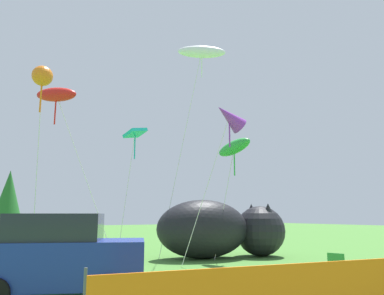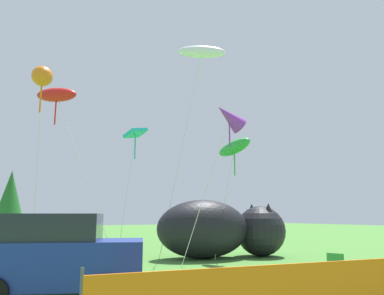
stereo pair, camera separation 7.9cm
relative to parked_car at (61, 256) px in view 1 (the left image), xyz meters
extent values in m
plane|color=#477F33|center=(4.57, -0.95, -0.99)|extent=(120.00, 120.00, 0.00)
cube|color=navy|center=(0.04, -0.02, -0.17)|extent=(4.23, 3.14, 1.08)
cube|color=#1E232D|center=(-0.14, 0.06, 0.69)|extent=(2.59, 2.29, 0.65)
cylinder|color=black|center=(1.48, 0.22, -0.66)|extent=(0.68, 0.48, 0.64)
cylinder|color=black|center=(0.79, -1.27, -0.66)|extent=(0.68, 0.48, 0.64)
cylinder|color=black|center=(-0.71, 1.23, -0.66)|extent=(0.68, 0.48, 0.64)
cube|color=#267F33|center=(7.00, -2.65, -0.52)|extent=(0.61, 0.61, 0.03)
cube|color=#267F33|center=(6.77, -2.71, -0.29)|extent=(0.15, 0.47, 0.45)
cylinder|color=#A5A5AD|center=(7.15, -2.39, -0.75)|extent=(0.02, 0.02, 0.47)
cylinder|color=#A5A5AD|center=(7.26, -2.80, -0.75)|extent=(0.02, 0.02, 0.47)
cylinder|color=#A5A5AD|center=(6.74, -2.50, -0.75)|extent=(0.02, 0.02, 0.47)
cylinder|color=#A5A5AD|center=(6.85, -2.91, -0.75)|extent=(0.02, 0.02, 0.47)
ellipsoid|color=black|center=(7.51, 4.94, 0.34)|extent=(4.85, 3.60, 2.65)
ellipsoid|color=white|center=(7.51, 4.94, -0.26)|extent=(3.17, 2.59, 1.19)
sphere|color=black|center=(10.40, 4.25, 0.21)|extent=(2.39, 2.39, 2.39)
cone|color=black|center=(10.40, 4.84, 1.16)|extent=(0.67, 0.67, 0.72)
cone|color=black|center=(10.40, 3.65, 1.16)|extent=(0.67, 0.67, 0.72)
cube|color=orange|center=(4.08, -4.94, -0.43)|extent=(9.44, 1.82, 1.11)
cylinder|color=silver|center=(7.96, 3.87, 1.52)|extent=(0.77, 0.63, 5.02)
ellipsoid|color=green|center=(8.33, 3.57, 4.03)|extent=(1.02, 2.05, 1.12)
cylinder|color=green|center=(8.33, 3.57, 3.33)|extent=(0.06, 0.06, 1.20)
cylinder|color=silver|center=(6.66, 5.52, 3.96)|extent=(1.39, 1.61, 9.89)
ellipsoid|color=white|center=(7.34, 4.73, 8.90)|extent=(2.36, 1.86, 0.77)
cylinder|color=white|center=(7.34, 4.73, 8.20)|extent=(0.06, 0.06, 1.20)
cylinder|color=silver|center=(6.19, 2.71, 2.03)|extent=(1.99, 0.62, 6.04)
cone|color=purple|center=(7.17, 2.41, 5.05)|extent=(1.55, 0.89, 1.35)
cylinder|color=purple|center=(7.17, 2.41, 4.35)|extent=(0.06, 0.06, 1.20)
cylinder|color=silver|center=(-0.02, 3.88, 2.37)|extent=(0.24, 0.70, 6.71)
sphere|color=orange|center=(-0.13, 3.55, 5.72)|extent=(0.70, 0.70, 0.70)
cylinder|color=orange|center=(-0.13, 3.55, 5.02)|extent=(0.06, 0.06, 1.20)
cylinder|color=silver|center=(4.56, 7.00, 1.98)|extent=(0.74, 0.03, 5.93)
cube|color=#19B2B2|center=(4.91, 7.00, 4.94)|extent=(1.04, 1.07, 0.52)
cylinder|color=#19B2B2|center=(4.91, 7.00, 4.24)|extent=(0.06, 0.06, 1.20)
cylinder|color=silver|center=(2.15, 5.61, 2.51)|extent=(2.42, 1.48, 7.01)
ellipsoid|color=red|center=(0.96, 6.33, 6.01)|extent=(1.81, 1.77, 0.77)
cylinder|color=red|center=(0.96, 6.33, 5.31)|extent=(0.06, 0.06, 1.20)
cylinder|color=brown|center=(3.14, 38.71, -0.14)|extent=(0.54, 0.54, 1.69)
cone|color=#236028|center=(3.14, 38.71, 3.40)|extent=(2.97, 2.97, 5.40)
camera|label=1|loc=(-2.37, -9.62, 0.99)|focal=35.00mm
camera|label=2|loc=(-2.30, -9.66, 0.99)|focal=35.00mm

